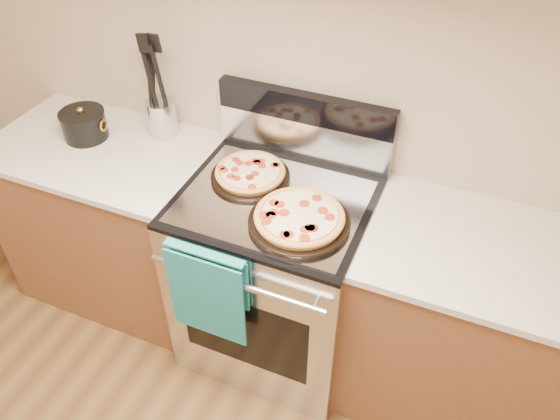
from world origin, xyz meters
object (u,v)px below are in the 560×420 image
at_px(pepperoni_pizza_back, 250,174).
at_px(utensil_crock, 162,118).
at_px(saucepan, 84,126).
at_px(range_body, 276,277).
at_px(pepperoni_pizza_front, 299,219).

height_order(pepperoni_pizza_back, utensil_crock, utensil_crock).
distance_m(pepperoni_pizza_back, utensil_crock, 0.55).
height_order(pepperoni_pizza_back, saucepan, saucepan).
height_order(range_body, saucepan, saucepan).
bearing_deg(utensil_crock, pepperoni_pizza_front, -23.69).
bearing_deg(pepperoni_pizza_front, utensil_crock, 156.31).
bearing_deg(saucepan, pepperoni_pizza_front, -9.72).
bearing_deg(pepperoni_pizza_back, saucepan, 179.48).
height_order(range_body, pepperoni_pizza_front, pepperoni_pizza_front).
bearing_deg(range_body, saucepan, 175.46).
distance_m(pepperoni_pizza_front, saucepan, 1.14).
relative_size(pepperoni_pizza_front, utensil_crock, 2.25).
relative_size(pepperoni_pizza_back, utensil_crock, 1.92).
bearing_deg(range_body, utensil_crock, 160.12).
relative_size(range_body, pepperoni_pizza_back, 2.79).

